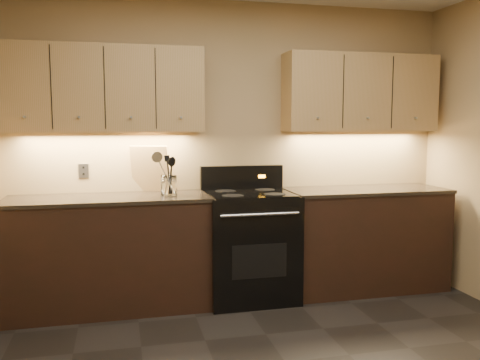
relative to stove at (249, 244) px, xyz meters
name	(u,v)px	position (x,y,z in m)	size (l,w,h in m)	color
wall_back	(232,148)	(-0.08, 0.32, 0.82)	(4.00, 0.04, 2.60)	tan
counter_left	(109,253)	(-1.18, 0.02, -0.01)	(1.62, 0.62, 0.93)	black
counter_right	(364,238)	(1.10, 0.02, -0.01)	(1.46, 0.62, 0.93)	black
stove	(249,244)	(0.00, 0.00, 0.00)	(0.76, 0.68, 1.14)	black
upper_cab_left	(105,89)	(-1.18, 0.17, 1.32)	(1.60, 0.30, 0.70)	tan
upper_cab_right	(360,93)	(1.10, 0.17, 1.32)	(1.44, 0.30, 0.70)	tan
outlet_plate	(84,171)	(-1.38, 0.31, 0.64)	(0.09, 0.01, 0.12)	#B2B5BA
utensil_crock	(169,186)	(-0.69, 0.01, 0.53)	(0.17, 0.17, 0.17)	white
cutting_board	(150,169)	(-0.82, 0.26, 0.65)	(0.32, 0.02, 0.41)	tan
wooden_spoon	(165,175)	(-0.72, 0.00, 0.62)	(0.06, 0.06, 0.31)	tan
black_spoon	(169,174)	(-0.68, 0.03, 0.63)	(0.06, 0.06, 0.32)	black
black_turner	(171,174)	(-0.67, -0.01, 0.63)	(0.08, 0.08, 0.33)	black
steel_skimmer	(174,172)	(-0.65, -0.01, 0.65)	(0.09, 0.09, 0.36)	silver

